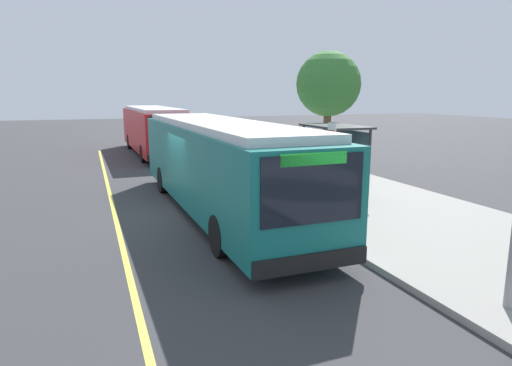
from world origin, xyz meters
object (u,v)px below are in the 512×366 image
at_px(transit_bus_main, 219,163).
at_px(route_sign_post, 331,156).
at_px(waiting_bench, 333,177).
at_px(pedestrian_commuter, 296,163).
at_px(transit_bus_second, 153,129).

xyz_separation_m(transit_bus_main, route_sign_post, (2.05, 2.86, 0.34)).
relative_size(waiting_bench, route_sign_post, 0.57).
distance_m(waiting_bench, pedestrian_commuter, 1.52).
xyz_separation_m(route_sign_post, pedestrian_commuter, (-4.13, 0.83, -0.84)).
xyz_separation_m(transit_bus_main, pedestrian_commuter, (-2.08, 3.69, -0.50)).
xyz_separation_m(transit_bus_second, route_sign_post, (17.51, 2.79, 0.34)).
height_order(transit_bus_second, pedestrian_commuter, transit_bus_second).
distance_m(transit_bus_main, route_sign_post, 3.54).
relative_size(transit_bus_main, pedestrian_commuter, 7.35).
relative_size(transit_bus_second, route_sign_post, 4.12).
height_order(waiting_bench, pedestrian_commuter, pedestrian_commuter).
relative_size(transit_bus_main, transit_bus_second, 1.08).
bearing_deg(waiting_bench, transit_bus_second, -161.26).
xyz_separation_m(transit_bus_second, pedestrian_commuter, (13.38, 3.62, -0.50)).
height_order(waiting_bench, route_sign_post, route_sign_post).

